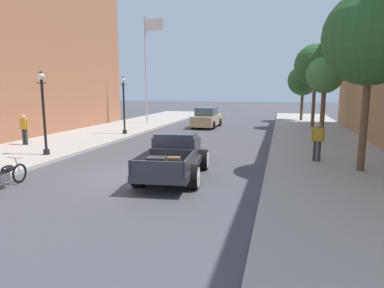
{
  "coord_description": "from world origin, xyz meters",
  "views": [
    {
      "loc": [
        4.99,
        -11.33,
        3.21
      ],
      "look_at": [
        1.58,
        1.52,
        1.0
      ],
      "focal_mm": 31.51,
      "sensor_mm": 36.0,
      "label": 1
    }
  ],
  "objects": [
    {
      "name": "street_tree_third",
      "position": [
        7.41,
        17.0,
        4.97
      ],
      "size": [
        3.24,
        3.24,
        6.46
      ],
      "color": "brown",
      "rests_on": "sidewalk_right"
    },
    {
      "name": "flagpole",
      "position": [
        -6.31,
        16.48,
        5.77
      ],
      "size": [
        1.74,
        0.16,
        9.16
      ],
      "color": "#B2B2B7",
      "rests_on": "sidewalk_left"
    },
    {
      "name": "hotrod_truck_gunmetal",
      "position": [
        1.28,
        0.27,
        0.75
      ],
      "size": [
        2.51,
        5.05,
        1.58
      ],
      "color": "#333338",
      "rests_on": "ground"
    },
    {
      "name": "street_lamp_near",
      "position": [
        -5.54,
        1.85,
        2.39
      ],
      "size": [
        0.5,
        0.32,
        3.85
      ],
      "color": "black",
      "rests_on": "sidewalk_left"
    },
    {
      "name": "street_tree_farthest",
      "position": [
        6.85,
        22.81,
        3.92
      ],
      "size": [
        2.85,
        2.85,
        5.22
      ],
      "color": "brown",
      "rests_on": "sidewalk_right"
    },
    {
      "name": "sidewalk_right",
      "position": [
        7.25,
        0.0,
        0.07
      ],
      "size": [
        5.5,
        64.0,
        0.15
      ],
      "primitive_type": "cube",
      "color": "#ADA89E",
      "rests_on": "ground"
    },
    {
      "name": "street_tree_nearest",
      "position": [
        7.94,
        2.19,
        4.96
      ],
      "size": [
        3.37,
        3.37,
        6.51
      ],
      "color": "brown",
      "rests_on": "sidewalk_right"
    },
    {
      "name": "street_lamp_far",
      "position": [
        -5.29,
        9.5,
        2.39
      ],
      "size": [
        0.5,
        0.32,
        3.85
      ],
      "color": "black",
      "rests_on": "sidewalk_left"
    },
    {
      "name": "pedestrian_sidewalk_left",
      "position": [
        -8.51,
        3.92,
        1.09
      ],
      "size": [
        0.53,
        0.22,
        1.65
      ],
      "color": "#333338",
      "rests_on": "sidewalk_left"
    },
    {
      "name": "street_tree_second",
      "position": [
        7.29,
        9.42,
        3.9
      ],
      "size": [
        2.07,
        2.07,
        4.84
      ],
      "color": "brown",
      "rests_on": "sidewalk_right"
    },
    {
      "name": "motorcycle_parked",
      "position": [
        -3.56,
        -2.75,
        0.44
      ],
      "size": [
        0.62,
        2.12,
        0.93
      ],
      "color": "black",
      "rests_on": "ground"
    },
    {
      "name": "pedestrian_sidewalk_right",
      "position": [
        6.51,
        3.58,
        1.09
      ],
      "size": [
        0.53,
        0.22,
        1.65
      ],
      "color": "#333338",
      "rests_on": "sidewalk_right"
    },
    {
      "name": "ground_plane",
      "position": [
        0.0,
        0.0,
        0.0
      ],
      "size": [
        140.0,
        140.0,
        0.0
      ],
      "primitive_type": "plane",
      "color": "#47474C"
    },
    {
      "name": "car_background_tan",
      "position": [
        -0.95,
        15.81,
        0.77
      ],
      "size": [
        1.93,
        4.33,
        1.65
      ],
      "color": "tan",
      "rests_on": "ground"
    }
  ]
}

